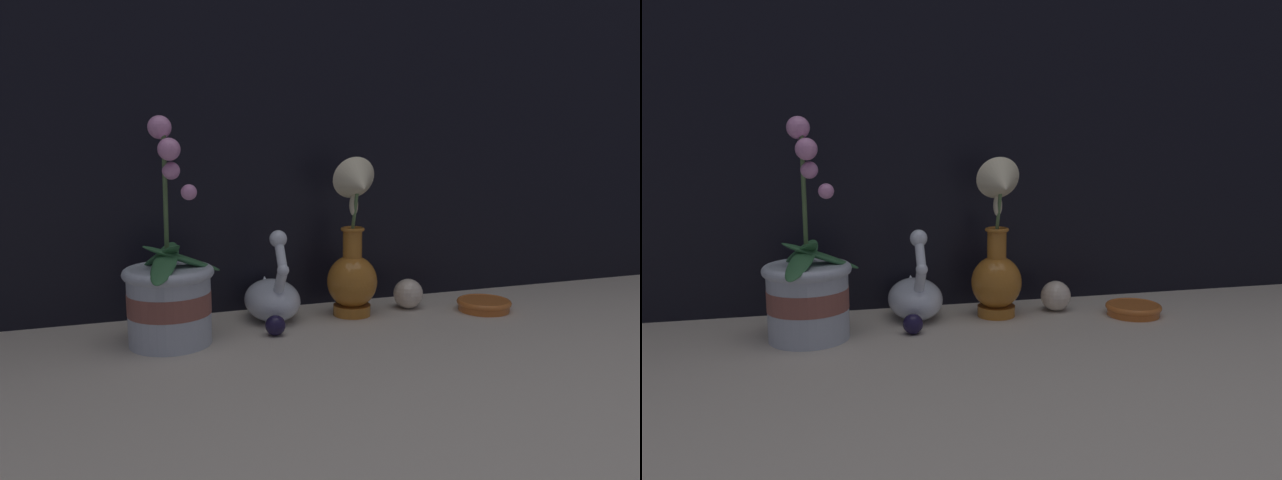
# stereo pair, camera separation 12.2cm
# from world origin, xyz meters

# --- Properties ---
(ground_plane) EXTENTS (2.80, 2.80, 0.00)m
(ground_plane) POSITION_xyz_m (0.00, 0.00, 0.00)
(ground_plane) COLOR #BCB2A3
(window_backdrop) EXTENTS (2.80, 0.03, 1.20)m
(window_backdrop) POSITION_xyz_m (0.00, 0.28, 0.60)
(window_backdrop) COLOR black
(window_backdrop) RESTS_ON ground_plane
(orchid_potted_plant) EXTENTS (0.18, 0.19, 0.40)m
(orchid_potted_plant) POSITION_xyz_m (-0.33, 0.09, 0.09)
(orchid_potted_plant) COLOR #B2BCCC
(orchid_potted_plant) RESTS_ON ground_plane
(swan_figurine) EXTENTS (0.11, 0.19, 0.19)m
(swan_figurine) POSITION_xyz_m (-0.12, 0.17, 0.05)
(swan_figurine) COLOR silver
(swan_figurine) RESTS_ON ground_plane
(blue_vase) EXTENTS (0.10, 0.13, 0.33)m
(blue_vase) POSITION_xyz_m (0.04, 0.15, 0.12)
(blue_vase) COLOR #B26B23
(blue_vase) RESTS_ON ground_plane
(glass_sphere) EXTENTS (0.06, 0.06, 0.06)m
(glass_sphere) POSITION_xyz_m (0.18, 0.16, 0.03)
(glass_sphere) COLOR beige
(glass_sphere) RESTS_ON ground_plane
(amber_dish) EXTENTS (0.11, 0.11, 0.02)m
(amber_dish) POSITION_xyz_m (0.32, 0.09, 0.01)
(amber_dish) COLOR #C66628
(amber_dish) RESTS_ON ground_plane
(glass_bauble) EXTENTS (0.04, 0.04, 0.04)m
(glass_bauble) POSITION_xyz_m (-0.14, 0.07, 0.02)
(glass_bauble) COLOR #191433
(glass_bauble) RESTS_ON ground_plane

